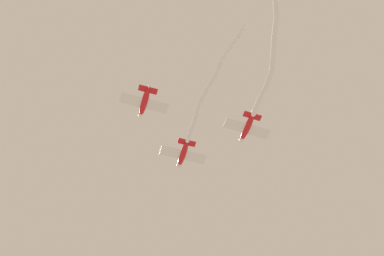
# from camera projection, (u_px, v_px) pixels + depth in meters

# --- Properties ---
(airplane_lead) EXTENTS (7.83, 5.82, 1.98)m
(airplane_lead) POSITION_uv_depth(u_px,v_px,m) (183.00, 154.00, 98.92)
(airplane_lead) COLOR red
(smoke_trail_lead) EXTENTS (3.91, 21.83, 3.15)m
(smoke_trail_lead) POSITION_uv_depth(u_px,v_px,m) (212.00, 85.00, 92.99)
(smoke_trail_lead) COLOR white
(airplane_left_wing) EXTENTS (7.81, 5.80, 1.98)m
(airplane_left_wing) POSITION_uv_depth(u_px,v_px,m) (144.00, 102.00, 93.59)
(airplane_left_wing) COLOR red
(airplane_right_wing) EXTENTS (7.87, 5.87, 1.98)m
(airplane_right_wing) POSITION_uv_depth(u_px,v_px,m) (247.00, 128.00, 96.50)
(airplane_right_wing) COLOR red
(smoke_trail_right_wing) EXTENTS (6.61, 25.00, 1.93)m
(smoke_trail_right_wing) POSITION_uv_depth(u_px,v_px,m) (270.00, 44.00, 88.61)
(smoke_trail_right_wing) COLOR white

